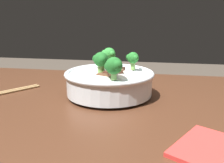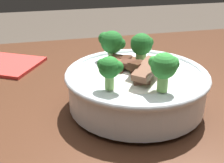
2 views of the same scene
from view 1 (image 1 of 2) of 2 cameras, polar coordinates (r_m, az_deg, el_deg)
name	(u,v)px [view 1 (image 1 of 2)]	position (r m, az deg, el deg)	size (l,w,h in m)	color
dining_table	(96,155)	(0.71, -3.80, -16.81)	(1.37, 0.79, 0.78)	#472819
rice_bowl	(110,80)	(0.70, -0.59, 0.33)	(0.26, 0.26, 0.13)	silver
chopsticks_pair	(5,92)	(0.80, -23.90, -2.33)	(0.14, 0.19, 0.01)	#9E7A4C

